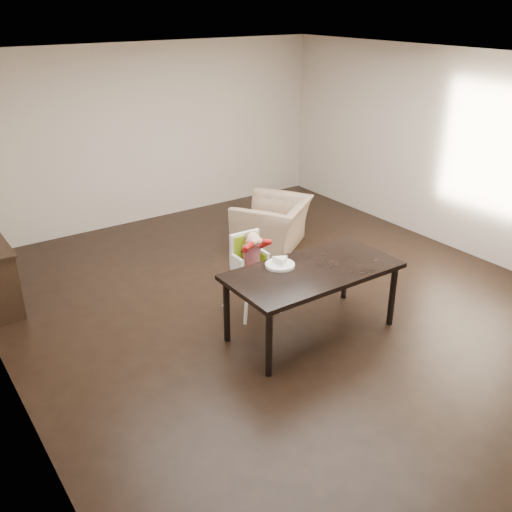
{
  "coord_description": "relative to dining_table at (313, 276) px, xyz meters",
  "views": [
    {
      "loc": [
        -3.6,
        -4.64,
        3.28
      ],
      "look_at": [
        -0.49,
        -0.14,
        0.79
      ],
      "focal_mm": 40.0,
      "sensor_mm": 36.0,
      "label": 1
    }
  ],
  "objects": [
    {
      "name": "high_chair",
      "position": [
        -0.24,
        0.78,
        0.01
      ],
      "size": [
        0.41,
        0.41,
        0.96
      ],
      "rotation": [
        0.0,
        0.0,
        -0.03
      ],
      "color": "white",
      "rests_on": "ground"
    },
    {
      "name": "ground",
      "position": [
        0.14,
        0.66,
        -0.67
      ],
      "size": [
        7.0,
        7.0,
        0.0
      ],
      "primitive_type": "plane",
      "color": "black",
      "rests_on": "ground"
    },
    {
      "name": "room_walls",
      "position": [
        0.14,
        0.66,
        1.18
      ],
      "size": [
        6.02,
        7.02,
        2.71
      ],
      "color": "beige",
      "rests_on": "ground"
    },
    {
      "name": "dining_table",
      "position": [
        0.0,
        0.0,
        0.0
      ],
      "size": [
        1.8,
        0.9,
        0.75
      ],
      "color": "black",
      "rests_on": "ground"
    },
    {
      "name": "plate",
      "position": [
        -0.23,
        0.25,
        0.11
      ],
      "size": [
        0.36,
        0.36,
        0.09
      ],
      "rotation": [
        0.0,
        0.0,
        0.18
      ],
      "color": "white",
      "rests_on": "dining_table"
    },
    {
      "name": "armchair",
      "position": [
        1.03,
        2.11,
        -0.21
      ],
      "size": [
        1.25,
        1.16,
        0.92
      ],
      "primitive_type": "imported",
      "rotation": [
        0.0,
        0.0,
        3.74
      ],
      "color": "#9A7E62",
      "rests_on": "ground"
    }
  ]
}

